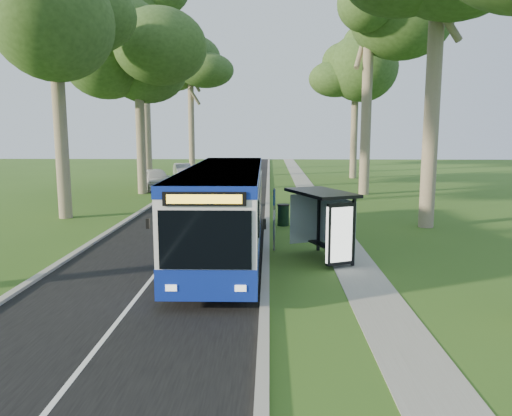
{
  "coord_description": "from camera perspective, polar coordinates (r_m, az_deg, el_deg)",
  "views": [
    {
      "loc": [
        0.11,
        -17.32,
        4.56
      ],
      "look_at": [
        -0.4,
        1.4,
        1.6
      ],
      "focal_mm": 35.0,
      "sensor_mm": 36.0,
      "label": 1
    }
  ],
  "objects": [
    {
      "name": "ground",
      "position": [
        17.91,
        1.15,
        -5.77
      ],
      "size": [
        120.0,
        120.0,
        0.0
      ],
      "primitive_type": "plane",
      "color": "#33581B",
      "rests_on": "ground"
    },
    {
      "name": "road",
      "position": [
        27.93,
        -5.9,
        -0.44
      ],
      "size": [
        7.0,
        100.0,
        0.02
      ],
      "primitive_type": "cube",
      "color": "black",
      "rests_on": "ground"
    },
    {
      "name": "kerb_west",
      "position": [
        28.59,
        -12.87,
        -0.31
      ],
      "size": [
        0.25,
        100.0,
        0.12
      ],
      "primitive_type": "cube",
      "color": "#9E9B93",
      "rests_on": "ground"
    },
    {
      "name": "tree_west_d",
      "position": [
        47.65,
        -12.78,
        20.47
      ],
      "size": [
        5.2,
        5.2,
        19.27
      ],
      "color": "#7A6B56",
      "rests_on": "ground"
    },
    {
      "name": "kerb_east",
      "position": [
        27.69,
        1.3,
        -0.38
      ],
      "size": [
        0.25,
        100.0,
        0.12
      ],
      "primitive_type": "cube",
      "color": "#9E9B93",
      "rests_on": "ground"
    },
    {
      "name": "bus",
      "position": [
        18.09,
        -3.57,
        -0.24
      ],
      "size": [
        2.66,
        12.17,
        3.22
      ],
      "rotation": [
        0.0,
        0.0,
        0.01
      ],
      "color": "white",
      "rests_on": "ground"
    },
    {
      "name": "tree_west_e",
      "position": [
        56.3,
        -7.51,
        14.98
      ],
      "size": [
        5.2,
        5.2,
        14.2
      ],
      "color": "#7A6B56",
      "rests_on": "ground"
    },
    {
      "name": "car_white",
      "position": [
        38.91,
        -11.4,
        3.29
      ],
      "size": [
        3.69,
        5.19,
        1.64
      ],
      "primitive_type": "imported",
      "rotation": [
        0.0,
        0.0,
        0.41
      ],
      "color": "silver",
      "rests_on": "ground"
    },
    {
      "name": "bus_shelter",
      "position": [
        17.2,
        8.03,
        -0.63
      ],
      "size": [
        2.54,
        3.21,
        2.44
      ],
      "rotation": [
        0.0,
        0.0,
        0.41
      ],
      "color": "black",
      "rests_on": "ground"
    },
    {
      "name": "centre_line",
      "position": [
        27.93,
        -5.9,
        -0.42
      ],
      "size": [
        0.12,
        100.0,
        0.0
      ],
      "primitive_type": "cube",
      "color": "white",
      "rests_on": "road"
    },
    {
      "name": "tree_east_d",
      "position": [
        48.3,
        11.36,
        15.46
      ],
      "size": [
        5.2,
        5.2,
        13.7
      ],
      "color": "#7A6B56",
      "rests_on": "ground"
    },
    {
      "name": "litter_bin",
      "position": [
        23.85,
        3.13,
        -0.78
      ],
      "size": [
        0.59,
        0.59,
        1.03
      ],
      "rotation": [
        0.0,
        0.0,
        0.25
      ],
      "color": "black",
      "rests_on": "ground"
    },
    {
      "name": "bus_stop_sign",
      "position": [
        18.76,
        2.1,
        -0.43
      ],
      "size": [
        0.1,
        0.34,
        2.38
      ],
      "rotation": [
        0.0,
        0.0,
        -0.15
      ],
      "color": "gray",
      "rests_on": "ground"
    },
    {
      "name": "tree_east_c",
      "position": [
        36.79,
        12.86,
        21.05
      ],
      "size": [
        5.2,
        5.2,
        16.75
      ],
      "color": "#7A6B56",
      "rests_on": "ground"
    },
    {
      "name": "tree_west_c",
      "position": [
        36.91,
        -13.39,
        17.5
      ],
      "size": [
        5.2,
        5.2,
        13.73
      ],
      "color": "#7A6B56",
      "rests_on": "ground"
    },
    {
      "name": "car_silver",
      "position": [
        47.96,
        -8.36,
        4.24
      ],
      "size": [
        2.61,
        4.38,
        1.36
      ],
      "primitive_type": "imported",
      "rotation": [
        0.0,
        0.0,
        0.3
      ],
      "color": "#999BA0",
      "rests_on": "ground"
    },
    {
      "name": "footpath",
      "position": [
        27.85,
        7.49,
        -0.5
      ],
      "size": [
        1.5,
        100.0,
        0.02
      ],
      "primitive_type": "cube",
      "color": "gray",
      "rests_on": "ground"
    }
  ]
}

